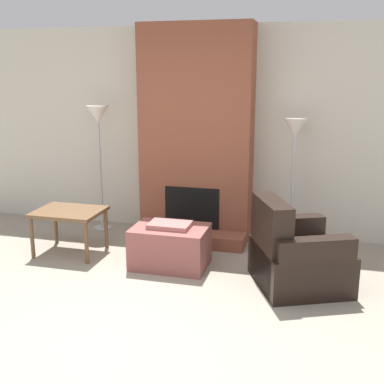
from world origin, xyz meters
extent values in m
plane|color=gray|center=(0.00, 0.00, 0.00)|extent=(24.00, 24.00, 0.00)
cube|color=beige|center=(0.00, 2.82, 1.30)|extent=(7.25, 0.06, 2.60)
cube|color=brown|center=(0.00, 2.57, 1.30)|extent=(1.37, 0.44, 2.60)
cube|color=brown|center=(0.00, 2.20, 0.08)|extent=(1.37, 0.32, 0.16)
cube|color=black|center=(0.00, 2.35, 0.42)|extent=(0.68, 0.02, 0.51)
cube|color=#8C4C47|center=(-0.02, 1.49, 0.22)|extent=(0.79, 0.55, 0.44)
cube|color=#A56660|center=(-0.02, 1.49, 0.46)|extent=(0.44, 0.30, 0.05)
cube|color=black|center=(1.35, 1.36, 0.20)|extent=(1.08, 1.09, 0.40)
cube|color=black|center=(1.07, 1.23, 0.44)|extent=(0.45, 0.70, 0.87)
cube|color=black|center=(1.48, 1.05, 0.30)|extent=(0.73, 0.44, 0.60)
cube|color=black|center=(1.21, 1.67, 0.30)|extent=(0.73, 0.44, 0.60)
cube|color=brown|center=(-1.24, 1.58, 0.49)|extent=(0.75, 0.59, 0.04)
cylinder|color=brown|center=(-1.58, 1.32, 0.24)|extent=(0.04, 0.04, 0.47)
cylinder|color=brown|center=(-0.91, 1.32, 0.24)|extent=(0.04, 0.04, 0.47)
cylinder|color=brown|center=(-1.58, 1.83, 0.24)|extent=(0.04, 0.04, 0.47)
cylinder|color=brown|center=(-0.91, 1.83, 0.24)|extent=(0.04, 0.04, 0.47)
cylinder|color=#ADADB2|center=(-1.27, 2.49, 0.01)|extent=(0.24, 0.24, 0.02)
cylinder|color=#ADADB2|center=(-1.27, 2.49, 0.71)|extent=(0.03, 0.03, 1.39)
cone|color=silver|center=(-1.27, 2.49, 1.52)|extent=(0.29, 0.29, 0.22)
cylinder|color=#ADADB2|center=(1.19, 2.49, 0.01)|extent=(0.24, 0.24, 0.02)
cylinder|color=#ADADB2|center=(1.19, 2.49, 0.66)|extent=(0.03, 0.03, 1.29)
cone|color=silver|center=(1.19, 2.49, 1.42)|extent=(0.29, 0.29, 0.22)
camera|label=1|loc=(1.43, -3.14, 2.03)|focal=45.00mm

